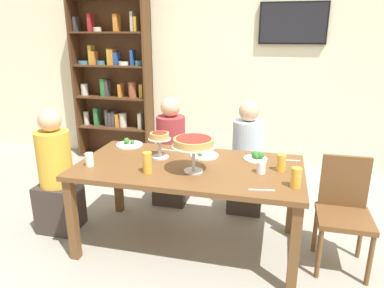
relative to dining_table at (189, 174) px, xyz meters
The scene contains 22 objects.
ground_plane 0.66m from the dining_table, ahead, with size 12.00×12.00×0.00m, color gray.
rear_partition 2.32m from the dining_table, 90.00° to the left, with size 8.00×0.12×2.80m, color beige.
dining_table is the anchor object (origin of this frame).
bookshelf 2.63m from the dining_table, 128.92° to the left, with size 1.10×0.30×2.21m.
television 2.56m from the dining_table, 69.90° to the left, with size 0.81×0.05×0.50m.
diner_far_right 0.89m from the dining_table, 62.43° to the left, with size 0.34×0.34×1.15m.
diner_far_left 0.88m from the dining_table, 117.16° to the left, with size 0.34×0.34×1.15m.
diner_head_west 1.25m from the dining_table, behind, with size 0.34×0.34×1.15m.
chair_head_east 1.24m from the dining_table, ahead, with size 0.40×0.40×0.87m.
deep_dish_pizza_stand 0.34m from the dining_table, 61.72° to the right, with size 0.34×0.34×0.27m.
personal_pizza_stand 0.40m from the dining_table, 158.13° to the left, with size 0.19×0.19×0.23m.
salad_plate_near_diner 0.79m from the dining_table, 151.54° to the left, with size 0.25×0.25×0.07m.
salad_plate_far_diner 0.27m from the dining_table, 74.68° to the left, with size 0.25×0.25×0.07m.
salad_plate_spare 0.60m from the dining_table, 26.67° to the left, with size 0.20×0.20×0.07m.
beer_glass_amber_tall 0.75m from the dining_table, ahead, with size 0.07×0.07×0.14m, color gold.
beer_glass_amber_short 0.40m from the dining_table, 138.19° to the right, with size 0.07×0.07×0.17m, color gold.
beer_glass_amber_spare 0.88m from the dining_table, 16.30° to the right, with size 0.07×0.07×0.15m, color gold.
water_glass_clear_near 0.60m from the dining_table, ahead, with size 0.07×0.07×0.09m, color white.
water_glass_clear_far 0.82m from the dining_table, 164.71° to the right, with size 0.07×0.07×0.11m, color white.
cutlery_fork_near 0.86m from the dining_table, 21.23° to the left, with size 0.18×0.02×0.01m, color silver.
cutlery_knife_near 0.71m from the dining_table, 30.02° to the right, with size 0.18×0.02×0.01m, color silver.
cutlery_fork_far 0.43m from the dining_table, 130.67° to the left, with size 0.18×0.02×0.01m, color silver.
Camera 1 is at (0.68, -2.64, 1.78)m, focal length 33.37 mm.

